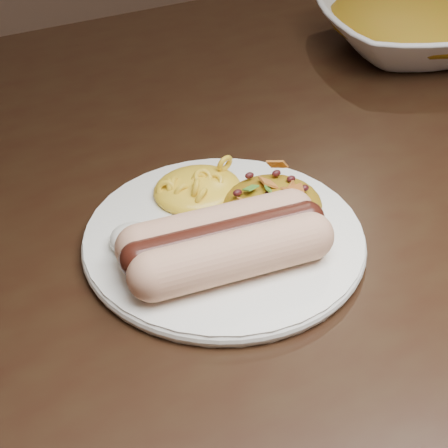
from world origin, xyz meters
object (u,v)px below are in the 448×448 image
table (262,219)px  plate (224,239)px  fork (169,230)px  serving_bowl (414,28)px

table → plate: plate is taller
table → fork: bearing=-152.1°
table → fork: fork is taller
table → fork: size_ratio=10.89×
plate → serving_bowl: bearing=30.3°
serving_bowl → fork: bearing=-155.5°
table → fork: (-0.15, -0.08, 0.09)m
plate → serving_bowl: (0.43, 0.25, 0.03)m
plate → fork: plate is taller
fork → table: bearing=15.2°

